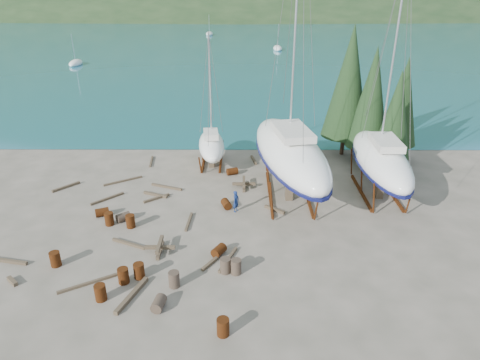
{
  "coord_description": "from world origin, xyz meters",
  "views": [
    {
      "loc": [
        1.75,
        -23.05,
        14.58
      ],
      "look_at": [
        1.62,
        3.0,
        2.44
      ],
      "focal_mm": 32.0,
      "sensor_mm": 36.0,
      "label": 1
    }
  ],
  "objects_px": {
    "large_sailboat_near": "(290,152)",
    "worker": "(236,201)",
    "large_sailboat_far": "(381,159)",
    "small_sailboat_shore": "(211,145)"
  },
  "relations": [
    {
      "from": "large_sailboat_near",
      "to": "large_sailboat_far",
      "type": "relative_size",
      "value": 1.23
    },
    {
      "from": "worker",
      "to": "large_sailboat_near",
      "type": "bearing_deg",
      "value": -26.34
    },
    {
      "from": "worker",
      "to": "large_sailboat_far",
      "type": "bearing_deg",
      "value": -45.56
    },
    {
      "from": "large_sailboat_near",
      "to": "small_sailboat_shore",
      "type": "relative_size",
      "value": 1.92
    },
    {
      "from": "large_sailboat_near",
      "to": "small_sailboat_shore",
      "type": "bearing_deg",
      "value": 126.17
    },
    {
      "from": "large_sailboat_near",
      "to": "large_sailboat_far",
      "type": "xyz_separation_m",
      "value": [
        6.68,
        0.17,
        -0.6
      ]
    },
    {
      "from": "large_sailboat_far",
      "to": "small_sailboat_shore",
      "type": "relative_size",
      "value": 1.56
    },
    {
      "from": "large_sailboat_near",
      "to": "worker",
      "type": "height_order",
      "value": "large_sailboat_near"
    },
    {
      "from": "large_sailboat_far",
      "to": "worker",
      "type": "height_order",
      "value": "large_sailboat_far"
    },
    {
      "from": "large_sailboat_near",
      "to": "small_sailboat_shore",
      "type": "distance_m",
      "value": 8.51
    }
  ]
}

